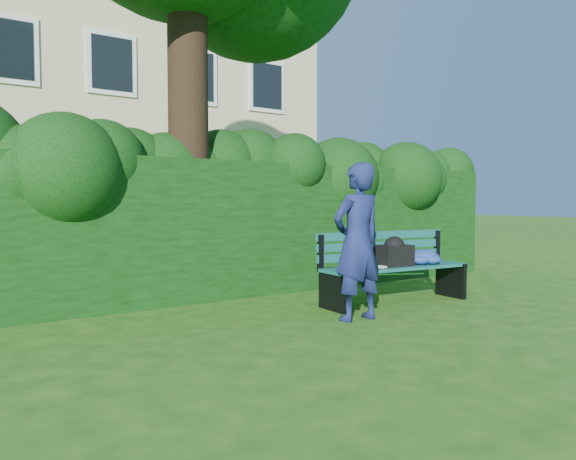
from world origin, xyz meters
TOP-DOWN VIEW (x-y plane):
  - ground at (0.00, 0.00)m, footprint 80.00×80.00m
  - apartment_building at (-0.00, 13.99)m, footprint 16.00×8.08m
  - hedge at (0.00, 2.20)m, footprint 10.00×1.00m
  - park_bench at (1.56, 0.35)m, footprint 2.04×0.78m
  - man_reading at (0.39, -0.13)m, footprint 0.63×0.42m

SIDE VIEW (x-z plane):
  - ground at x=0.00m, z-range 0.00..0.00m
  - park_bench at x=1.56m, z-range 0.06..0.95m
  - man_reading at x=0.39m, z-range 0.00..1.69m
  - hedge at x=0.00m, z-range 0.00..1.80m
  - apartment_building at x=0.00m, z-range 0.00..12.00m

